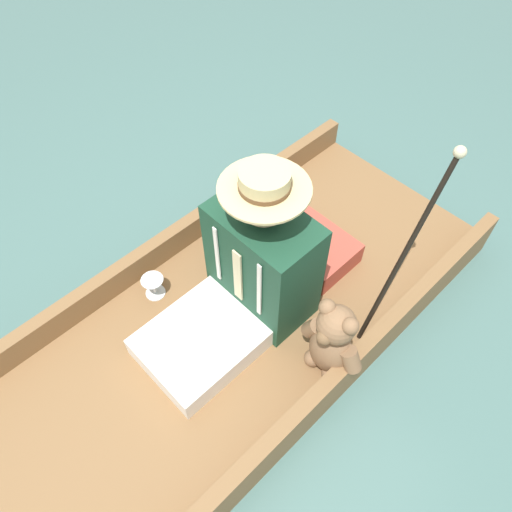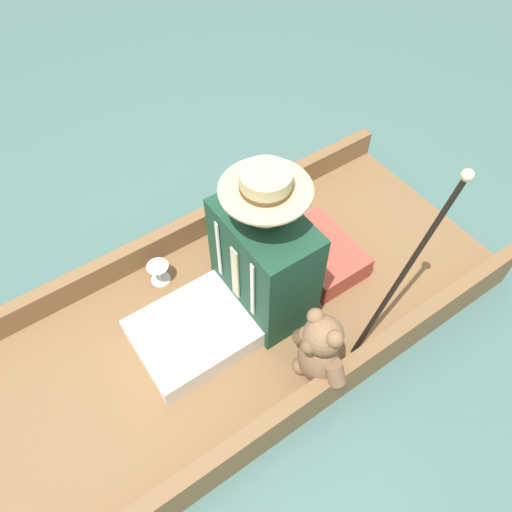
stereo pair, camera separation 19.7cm
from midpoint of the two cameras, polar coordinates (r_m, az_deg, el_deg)
name	(u,v)px [view 1 (the left image)]	position (r m, az deg, el deg)	size (l,w,h in m)	color
ground_plane	(240,328)	(2.32, -4.24, -8.43)	(16.00, 16.00, 0.00)	#476B66
punt_boat	(240,321)	(2.26, -4.35, -7.59)	(1.06, 2.42, 0.24)	brown
seat_cushion	(311,246)	(2.38, 3.95, 1.02)	(0.41, 0.29, 0.12)	#B24738
seated_person	(249,273)	(2.02, -3.56, -2.17)	(0.44, 0.76, 0.78)	white
teddy_bear	(332,342)	(1.95, 5.77, -9.96)	(0.29, 0.17, 0.42)	#846042
wine_glass	(153,284)	(2.30, -14.11, -3.26)	(0.10, 0.10, 0.11)	silver
walking_cane	(412,240)	(1.87, 14.53, 1.53)	(0.04, 0.32, 0.88)	black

